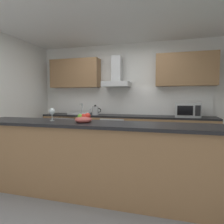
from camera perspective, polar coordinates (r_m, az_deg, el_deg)
The scene contains 15 objects.
ground at distance 3.49m, azimuth -2.09°, elevation -18.17°, with size 5.47×4.65×0.02m, color gray.
ceiling at distance 3.48m, azimuth -2.22°, elevation 25.99°, with size 5.47×4.65×0.02m, color white.
wall_back at distance 5.06m, azimuth 4.54°, elevation 3.94°, with size 5.47×0.12×2.60m, color white.
backsplash_tile at distance 4.99m, azimuth 4.37°, elevation 3.14°, with size 3.80×0.02×0.66m, color white.
counter_back at distance 4.76m, azimuth 3.57°, elevation -6.34°, with size 3.94×0.60×0.90m.
counter_island at distance 2.79m, azimuth -6.32°, elevation -12.91°, with size 3.29×0.64×0.99m.
upper_cabinets at distance 4.87m, azimuth 4.03°, elevation 11.14°, with size 3.88×0.32×0.70m.
oven at distance 4.79m, azimuth 0.88°, elevation -6.16°, with size 0.60×0.62×0.80m.
refrigerator at distance 5.23m, azimuth -11.97°, elevation -5.76°, with size 0.58×0.60×0.85m.
microwave at distance 4.54m, azimuth 20.32°, elevation 0.53°, with size 0.50×0.38×0.30m.
sink at distance 5.04m, azimuth -8.84°, elevation -0.32°, with size 0.50×0.40×0.26m.
kettle at distance 4.84m, azimuth -4.68°, elevation 0.45°, with size 0.29×0.15×0.24m.
range_hood at distance 4.86m, azimuth 1.30°, elevation 9.70°, with size 0.62×0.45×0.72m.
wine_glass at distance 2.97m, azimuth -16.40°, elevation 0.02°, with size 0.08×0.08×0.18m.
fruit_bowl at distance 2.67m, azimuth -7.90°, elevation -1.98°, with size 0.22×0.22×0.13m.
Camera 1 is at (1.01, -3.07, 1.31)m, focal length 32.75 mm.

